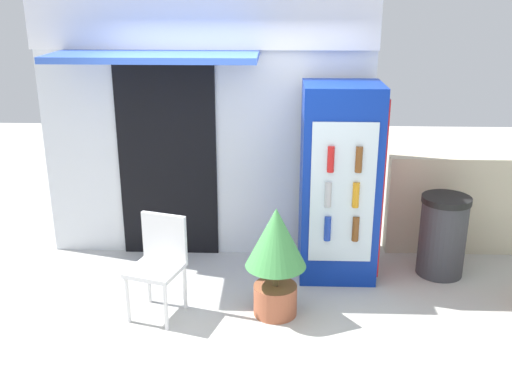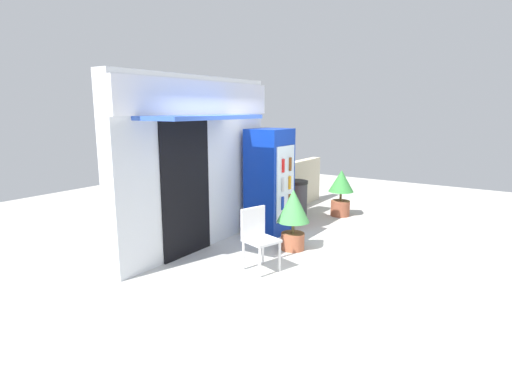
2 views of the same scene
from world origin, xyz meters
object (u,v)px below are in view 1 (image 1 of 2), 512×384
Objects in this scene: drink_cooler at (340,183)px; plastic_chair at (160,258)px; potted_plant_near_shop at (276,251)px; trash_bin at (443,236)px.

drink_cooler is 2.16× the size of plastic_chair.
drink_cooler is at bearing 53.71° from potted_plant_near_shop.
plastic_chair is at bearing -162.65° from trash_bin.
drink_cooler is at bearing -179.16° from trash_bin.
trash_bin is (1.68, 0.86, -0.19)m from potted_plant_near_shop.
plastic_chair is at bearing -153.23° from drink_cooler.
drink_cooler is 1.91× the size of potted_plant_near_shop.
trash_bin is (1.06, 0.02, -0.55)m from drink_cooler.
plastic_chair is at bearing 179.28° from potted_plant_near_shop.
plastic_chair reaches higher than trash_bin.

